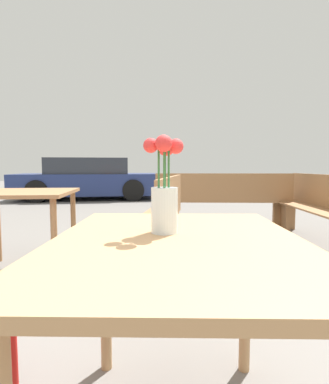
{
  "coord_description": "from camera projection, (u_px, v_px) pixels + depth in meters",
  "views": [
    {
      "loc": [
        -0.09,
        -0.89,
        0.94
      ],
      "look_at": [
        -0.04,
        0.08,
        0.86
      ],
      "focal_mm": 28.0,
      "sensor_mm": 36.0,
      "label": 1
    }
  ],
  "objects": [
    {
      "name": "bench_middle",
      "position": [
        223.0,
        199.0,
        4.38
      ],
      "size": [
        1.99,
        0.52,
        0.85
      ],
      "color": "#9E7047",
      "rests_on": "ground_plane"
    },
    {
      "name": "bench_far",
      "position": [
        321.0,
        206.0,
        3.58
      ],
      "size": [
        0.49,
        2.0,
        0.85
      ],
      "color": "#9E7047",
      "rests_on": "ground_plane"
    },
    {
      "name": "table_front",
      "position": [
        178.0,
        270.0,
        0.92
      ],
      "size": [
        0.83,
        1.02,
        0.72
      ],
      "color": "tan",
      "rests_on": "ground_plane"
    },
    {
      "name": "flower_vase",
      "position": [
        165.0,
        194.0,
        0.98
      ],
      "size": [
        0.13,
        0.14,
        0.32
      ],
      "color": "silver",
      "rests_on": "table_front"
    },
    {
      "name": "bench_near",
      "position": [
        162.0,
        218.0,
        2.83
      ],
      "size": [
        0.66,
        1.59,
        0.85
      ],
      "color": "#9E7047",
      "rests_on": "ground_plane"
    },
    {
      "name": "table_back",
      "position": [
        22.0,
        203.0,
        2.63
      ],
      "size": [
        0.88,
        0.84,
        0.73
      ],
      "color": "#9E7047",
      "rests_on": "ground_plane"
    },
    {
      "name": "parked_car",
      "position": [
        89.0,
        179.0,
        8.95
      ],
      "size": [
        4.27,
        2.2,
        1.2
      ],
      "color": "navy",
      "rests_on": "ground_plane"
    }
  ]
}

